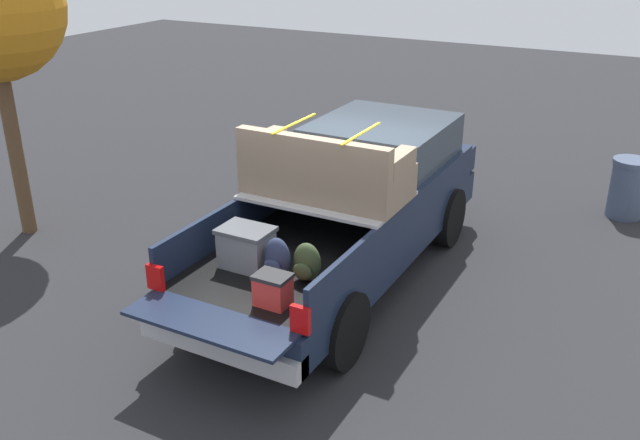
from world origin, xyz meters
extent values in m
plane|color=#262628|center=(0.00, 0.00, 0.00)|extent=(40.00, 40.00, 0.00)
cube|color=#162138|center=(0.00, 0.00, 0.63)|extent=(5.50, 1.92, 0.43)
cube|color=black|center=(-1.20, 0.00, 0.87)|extent=(2.80, 1.80, 0.04)
cube|color=#162138|center=(-1.20, 0.93, 1.10)|extent=(2.80, 0.06, 0.50)
cube|color=#162138|center=(-1.20, -0.93, 1.10)|extent=(2.80, 0.06, 0.50)
cube|color=#162138|center=(0.17, 0.00, 1.10)|extent=(0.06, 1.80, 0.50)
cube|color=#162138|center=(-2.88, 0.00, 0.87)|extent=(0.55, 1.80, 0.04)
cube|color=#B2B2B7|center=(-0.43, 0.00, 1.37)|extent=(1.25, 1.92, 0.04)
cube|color=#162138|center=(1.35, 0.00, 1.10)|extent=(2.30, 1.92, 0.50)
cube|color=#2D3842|center=(1.25, 0.00, 1.63)|extent=(1.94, 1.76, 0.56)
cube|color=#162138|center=(2.70, 0.00, 1.04)|extent=(0.40, 1.82, 0.38)
cube|color=#B2B2B7|center=(-2.72, 0.00, 0.54)|extent=(0.24, 1.92, 0.24)
cube|color=red|center=(-2.62, 0.88, 1.03)|extent=(0.06, 0.20, 0.28)
cube|color=red|center=(-2.62, -0.88, 1.03)|extent=(0.06, 0.20, 0.28)
cylinder|color=black|center=(1.75, 0.88, 0.44)|extent=(0.87, 0.30, 0.87)
cylinder|color=black|center=(1.75, -0.88, 0.44)|extent=(0.87, 0.30, 0.87)
cylinder|color=black|center=(-1.75, 0.88, 0.44)|extent=(0.87, 0.30, 0.87)
cylinder|color=black|center=(-1.75, -0.88, 0.44)|extent=(0.87, 0.30, 0.87)
cube|color=slate|center=(-1.72, 0.33, 1.10)|extent=(0.40, 0.55, 0.42)
cube|color=#505359|center=(-1.72, 0.33, 1.33)|extent=(0.44, 0.59, 0.05)
ellipsoid|color=#283351|center=(-1.79, -0.12, 1.13)|extent=(0.20, 0.31, 0.48)
ellipsoid|color=#283351|center=(-1.90, -0.12, 1.06)|extent=(0.09, 0.22, 0.21)
ellipsoid|color=#384728|center=(-1.69, -0.43, 1.11)|extent=(0.20, 0.32, 0.44)
ellipsoid|color=#384728|center=(-1.80, -0.43, 1.05)|extent=(0.09, 0.23, 0.20)
cube|color=red|center=(-2.30, -0.38, 1.04)|extent=(0.26, 0.34, 0.30)
cube|color=#262628|center=(-2.30, -0.38, 1.21)|extent=(0.28, 0.36, 0.04)
cube|color=#84705B|center=(-0.43, 0.00, 1.60)|extent=(0.93, 1.99, 0.42)
cube|color=#84705B|center=(-0.81, 0.00, 2.01)|extent=(0.16, 1.99, 0.40)
cube|color=#84705B|center=(-0.38, 0.90, 1.92)|extent=(0.69, 0.20, 0.22)
cube|color=#84705B|center=(-0.38, -0.90, 1.92)|extent=(0.69, 0.20, 0.22)
cube|color=yellow|center=(-0.43, 0.45, 2.22)|extent=(1.03, 0.03, 0.02)
cube|color=yellow|center=(-0.43, -0.45, 2.22)|extent=(1.03, 0.03, 0.02)
cylinder|color=brown|center=(-0.91, 5.02, 1.39)|extent=(0.22, 0.22, 2.77)
cylinder|color=#3F4C66|center=(4.15, -3.12, 0.45)|extent=(0.56, 0.56, 0.90)
cylinder|color=#3F4C66|center=(4.15, -3.12, 0.94)|extent=(0.60, 0.60, 0.08)
camera|label=1|loc=(-7.44, -3.69, 4.47)|focal=38.72mm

